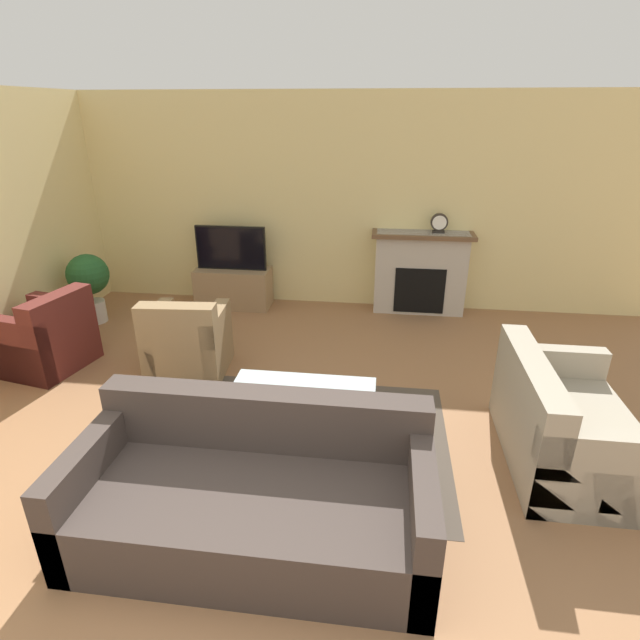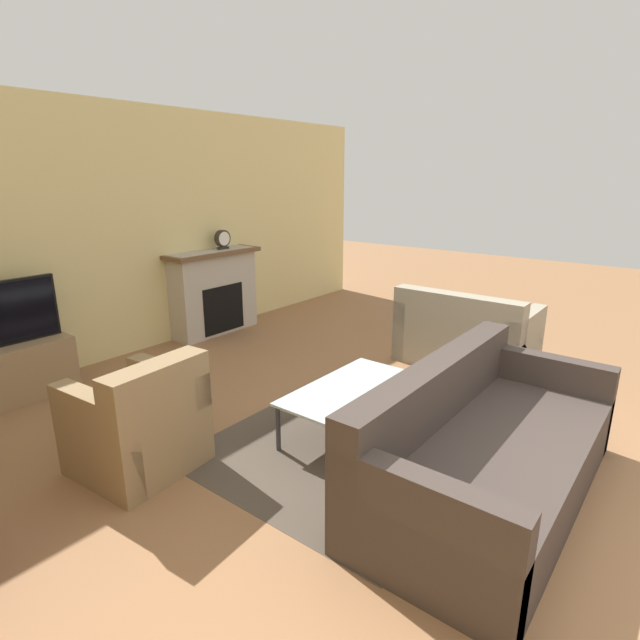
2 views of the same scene
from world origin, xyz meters
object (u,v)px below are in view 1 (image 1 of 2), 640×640
couch_sectional (255,497)px  armchair_by_window (45,340)px  coffee_table (302,396)px  couch_loveseat (563,427)px  armchair_accent (188,345)px  potted_plant (89,280)px  mantel_clock (439,223)px  tv (231,248)px

couch_sectional → armchair_by_window: 3.27m
couch_sectional → coffee_table: couch_sectional is taller
couch_sectional → couch_loveseat: bearing=25.4°
armchair_accent → coffee_table: (1.30, -0.87, 0.04)m
coffee_table → armchair_accent: bearing=146.3°
couch_sectional → armchair_by_window: same height
couch_loveseat → potted_plant: potted_plant is taller
couch_sectional → mantel_clock: mantel_clock is taller
armchair_by_window → coffee_table: (2.79, -0.79, 0.05)m
couch_sectional → armchair_by_window: (-2.67, 1.88, 0.02)m
mantel_clock → couch_sectional: bearing=-109.2°
armchair_accent → couch_loveseat: bearing=159.1°
tv → couch_sectional: (1.27, -3.82, -0.52)m
armchair_by_window → potted_plant: size_ratio=1.04×
armchair_by_window → armchair_accent: bearing=103.7°
armchair_accent → mantel_clock: (2.56, 2.01, 0.87)m
potted_plant → coffee_table: bearing=-33.7°
tv → coffee_table: size_ratio=0.78×
tv → potted_plant: (-1.58, -0.76, -0.26)m
tv → couch_loveseat: (3.37, -2.82, -0.51)m
tv → couch_sectional: tv is taller
armchair_by_window → armchair_accent: 1.49m
potted_plant → tv: bearing=25.7°
armchair_accent → mantel_clock: size_ratio=3.41×
armchair_accent → tv: bearing=-92.2°
armchair_accent → mantel_clock: bearing=-146.6°
armchair_by_window → coffee_table: size_ratio=0.77×
couch_loveseat → armchair_accent: bearing=73.8°
armchair_accent → coffee_table: size_ratio=0.70×
couch_loveseat → coffee_table: 1.99m
coffee_table → potted_plant: 3.57m
potted_plant → armchair_accent: bearing=-33.7°
couch_loveseat → armchair_accent: size_ratio=1.64×
tv → coffee_table: bearing=-63.2°
tv → mantel_clock: size_ratio=3.84×
armchair_accent → mantel_clock: mantel_clock is taller
couch_sectional → tv: bearing=108.3°
couch_loveseat → potted_plant: 5.37m
potted_plant → couch_sectional: bearing=-47.1°
coffee_table → potted_plant: potted_plant is taller
tv → armchair_by_window: tv is taller
armchair_accent → potted_plant: size_ratio=0.94×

